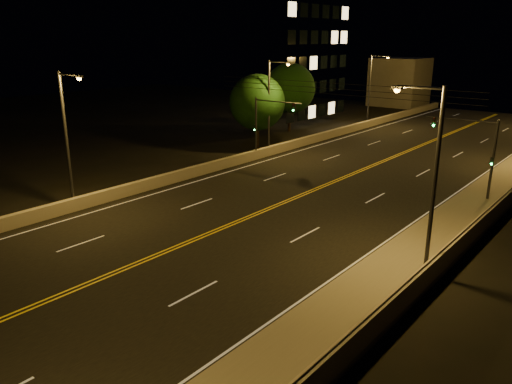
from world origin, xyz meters
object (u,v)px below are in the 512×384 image
Objects in this scene: traffic_signal_right at (478,149)px; traffic_signal_left at (265,121)px; streetlight_6 at (372,86)px; tree_0 at (257,102)px; streetlight_4 at (68,133)px; tree_1 at (290,89)px; streetlight_5 at (271,101)px; streetlight_1 at (430,169)px; building_tower at (246,26)px.

traffic_signal_left is (-18.73, 0.00, 0.00)m from traffic_signal_right.
streetlight_6 is 20.10m from tree_0.
tree_1 is (-6.09, 33.04, -0.04)m from streetlight_4.
traffic_signal_right is at bearing -8.87° from tree_0.
traffic_signal_left is (1.15, -23.44, -1.53)m from streetlight_6.
tree_0 is at bearing 171.13° from traffic_signal_right.
streetlight_6 is 1.10× the size of tree_1.
streetlight_5 and streetlight_6 have the same top height.
streetlight_1 is at bearing -45.07° from tree_1.
streetlight_5 is at bearing 172.94° from traffic_signal_right.
streetlight_5 is 20.97m from streetlight_6.
streetlight_4 is at bearing -136.43° from traffic_signal_right.
streetlight_5 is 2.80m from tree_0.
traffic_signal_right is (19.88, 18.91, -1.53)m from streetlight_4.
tree_1 is (-6.09, 11.66, -0.04)m from streetlight_5.
streetlight_6 is at bearing 130.31° from traffic_signal_right.
streetlight_1 is at bearing -35.27° from tree_0.
streetlight_1 is at bearing -83.42° from traffic_signal_right.
streetlight_5 is 20.09m from traffic_signal_right.
tree_1 is (-3.53, 10.62, 0.37)m from tree_0.
tree_1 reaches higher than traffic_signal_right.
traffic_signal_left is at bearing -43.33° from tree_0.
streetlight_1 is 0.34× the size of building_tower.
tree_1 is (11.30, -5.15, -7.45)m from building_tower.
streetlight_4 reaches higher than traffic_signal_left.
streetlight_1 is 1.18× the size of tree_0.
tree_0 is at bearing -46.76° from building_tower.
streetlight_1 is 1.00× the size of streetlight_5.
tree_1 reaches higher than tree_0.
streetlight_5 is at bearing 90.00° from streetlight_4.
streetlight_6 is at bearing 90.00° from streetlight_4.
tree_1 reaches higher than traffic_signal_left.
streetlight_5 is at bearing -44.02° from building_tower.
streetlight_5 is 1.56× the size of traffic_signal_left.
traffic_signal_right is at bearing -49.69° from streetlight_6.
traffic_signal_left is (1.15, 18.91, -1.53)m from streetlight_4.
streetlight_4 is 27.48m from traffic_signal_right.
tree_1 is at bearing 151.47° from traffic_signal_right.
streetlight_5 is 3.12m from traffic_signal_left.
tree_0 is 11.20m from tree_1.
streetlight_4 is 1.56× the size of traffic_signal_left.
tree_1 is at bearing 117.59° from streetlight_5.
streetlight_1 and streetlight_5 have the same top height.
streetlight_6 reaches higher than traffic_signal_right.
streetlight_1 is at bearing -40.14° from building_tower.
streetlight_4 is 19.01m from traffic_signal_left.
traffic_signal_left is (-20.28, 13.47, -1.53)m from streetlight_1.
streetlight_1 is 38.98m from tree_1.
building_tower is at bearing 139.86° from streetlight_1.
streetlight_6 is (0.00, 20.97, 0.00)m from streetlight_5.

